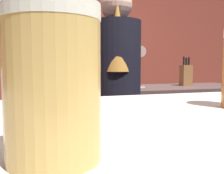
% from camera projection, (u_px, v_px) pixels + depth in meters
% --- Properties ---
extents(wall_back, '(5.20, 0.10, 2.70)m').
position_uv_depth(wall_back, '(76.00, 49.00, 3.56)').
color(wall_back, brown).
rests_on(wall_back, ground).
extents(prep_counter, '(2.10, 0.60, 0.93)m').
position_uv_depth(prep_counter, '(138.00, 137.00, 2.32)').
color(prep_counter, '#493633').
rests_on(prep_counter, ground).
extents(back_shelf, '(0.86, 0.36, 1.25)m').
position_uv_depth(back_shelf, '(68.00, 103.00, 3.32)').
color(back_shelf, '#313E3F').
rests_on(back_shelf, ground).
extents(bartender, '(0.48, 0.55, 1.66)m').
position_uv_depth(bartender, '(116.00, 91.00, 1.74)').
color(bartender, '#312C3D').
rests_on(bartender, ground).
extents(knife_block, '(0.10, 0.08, 0.28)m').
position_uv_depth(knife_block, '(186.00, 75.00, 2.44)').
color(knife_block, brown).
rests_on(knife_block, prep_counter).
extents(mixing_bowl, '(0.21, 0.21, 0.06)m').
position_uv_depth(mixing_bowl, '(102.00, 84.00, 2.24)').
color(mixing_bowl, '#C44D30').
rests_on(mixing_bowl, prep_counter).
extents(chefs_knife, '(0.24, 0.08, 0.01)m').
position_uv_depth(chefs_knife, '(133.00, 88.00, 2.21)').
color(chefs_knife, silver).
rests_on(chefs_knife, prep_counter).
extents(pint_glass_near, '(0.08, 0.08, 0.13)m').
position_uv_depth(pint_glass_near, '(53.00, 84.00, 0.21)').
color(pint_glass_near, tan).
rests_on(pint_glass_near, bar_counter).
extents(bottle_vinegar, '(0.05, 0.05, 0.26)m').
position_uv_depth(bottle_vinegar, '(93.00, 49.00, 3.43)').
color(bottle_vinegar, red).
rests_on(bottle_vinegar, back_shelf).
extents(bottle_olive_oil, '(0.07, 0.07, 0.24)m').
position_uv_depth(bottle_olive_oil, '(54.00, 48.00, 3.24)').
color(bottle_olive_oil, red).
rests_on(bottle_olive_oil, back_shelf).
extents(bottle_hot_sauce, '(0.07, 0.07, 0.26)m').
position_uv_depth(bottle_hot_sauce, '(73.00, 48.00, 3.25)').
color(bottle_hot_sauce, '#45802A').
rests_on(bottle_hot_sauce, back_shelf).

